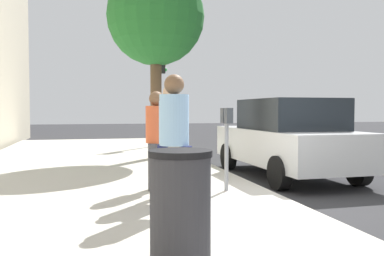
% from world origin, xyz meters
% --- Properties ---
extents(ground_plane, '(80.00, 80.00, 0.00)m').
position_xyz_m(ground_plane, '(0.00, 0.00, 0.00)').
color(ground_plane, '#2B2B2D').
rests_on(ground_plane, ground).
extents(sidewalk_slab, '(28.00, 6.00, 0.15)m').
position_xyz_m(sidewalk_slab, '(0.00, 3.00, 0.07)').
color(sidewalk_slab, '#B7B2A8').
rests_on(sidewalk_slab, ground_plane).
extents(parking_meter, '(0.36, 0.12, 1.41)m').
position_xyz_m(parking_meter, '(0.62, 0.74, 1.17)').
color(parking_meter, gray).
rests_on(parking_meter, sidewalk_slab).
extents(pedestrian_at_meter, '(0.54, 0.39, 1.78)m').
position_xyz_m(pedestrian_at_meter, '(0.35, 1.75, 1.20)').
color(pedestrian_at_meter, tan).
rests_on(pedestrian_at_meter, sidewalk_slab).
extents(pedestrian_bystander, '(0.45, 0.43, 1.86)m').
position_xyz_m(pedestrian_bystander, '(-0.44, 1.86, 1.27)').
color(pedestrian_bystander, '#191E4C').
rests_on(pedestrian_bystander, sidewalk_slab).
extents(parking_officer, '(0.47, 0.37, 1.70)m').
position_xyz_m(parking_officer, '(1.06, 1.87, 1.14)').
color(parking_officer, '#47474C').
rests_on(parking_officer, sidewalk_slab).
extents(parked_sedan_near, '(4.43, 2.02, 1.77)m').
position_xyz_m(parked_sedan_near, '(2.53, -1.35, 0.89)').
color(parked_sedan_near, silver).
rests_on(parked_sedan_near, ground_plane).
extents(street_tree, '(2.75, 2.75, 5.39)m').
position_xyz_m(street_tree, '(5.66, 1.16, 4.13)').
color(street_tree, brown).
rests_on(street_tree, sidewalk_slab).
extents(traffic_signal, '(0.24, 0.44, 3.60)m').
position_xyz_m(traffic_signal, '(9.56, 0.40, 2.58)').
color(traffic_signal, black).
rests_on(traffic_signal, sidewalk_slab).
extents(trash_bin, '(0.59, 0.59, 1.01)m').
position_xyz_m(trash_bin, '(-2.35, 2.19, 0.66)').
color(trash_bin, '#2D2D33').
rests_on(trash_bin, sidewalk_slab).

